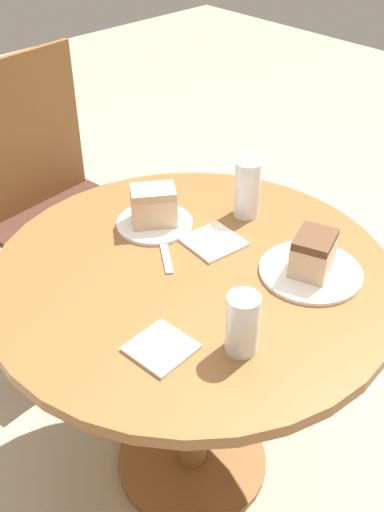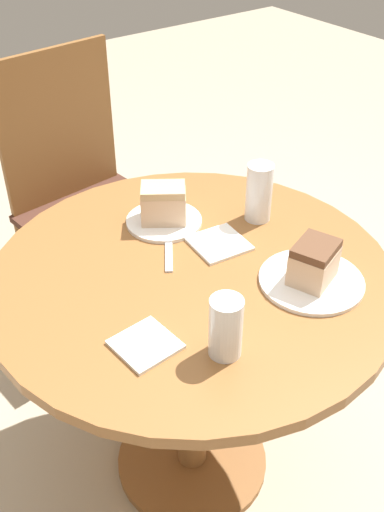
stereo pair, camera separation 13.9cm
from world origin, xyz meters
name	(u,v)px [view 1 (the left image)]	position (x,y,z in m)	size (l,w,h in m)	color
ground_plane	(192,461)	(0.00, 0.00, 0.00)	(8.00, 8.00, 0.00)	tan
table	(192,321)	(0.00, 0.00, 0.59)	(0.97, 0.97, 0.75)	brown
chair	(55,200)	(0.13, 0.84, 0.53)	(0.52, 0.46, 1.01)	brown
plate_near	(154,223)	(0.06, 0.21, 0.76)	(0.20, 0.20, 0.01)	white
plate_far	(311,272)	(0.19, -0.20, 0.76)	(0.24, 0.24, 0.01)	white
cake_slice_near	(154,206)	(0.06, 0.21, 0.81)	(0.14, 0.13, 0.10)	beige
cake_slice_far	(313,253)	(0.19, -0.20, 0.81)	(0.13, 0.12, 0.10)	beige
glass_lemonade	(242,326)	(-0.11, -0.26, 0.81)	(0.07, 0.07, 0.13)	beige
glass_water	(247,192)	(0.28, 0.08, 0.82)	(0.07, 0.07, 0.16)	silver
napkin_stack	(213,242)	(0.11, 0.04, 0.76)	(0.14, 0.14, 0.01)	white
fork	(165,251)	(0.00, 0.10, 0.76)	(0.12, 0.16, 0.00)	silver
napkin_side	(161,348)	(-0.23, -0.15, 0.76)	(0.13, 0.13, 0.01)	white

